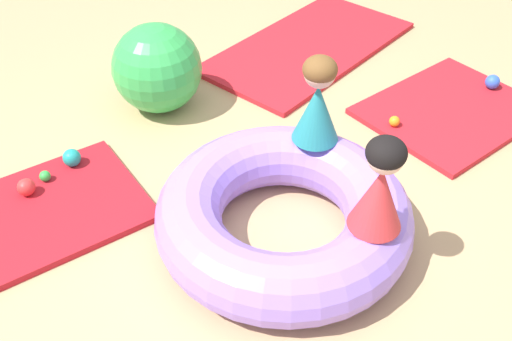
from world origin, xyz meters
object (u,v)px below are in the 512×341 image
at_px(play_ball_orange, 394,121).
at_px(exercise_ball_large, 157,68).
at_px(child_in_teal, 318,100).
at_px(play_ball_blue, 492,82).
at_px(play_ball_red, 26,187).
at_px(play_ball_teal, 72,158).
at_px(play_ball_green, 45,176).
at_px(inflatable_cushion, 283,215).
at_px(child_in_red, 380,185).

relative_size(play_ball_orange, exercise_ball_large, 0.12).
bearing_deg(child_in_teal, exercise_ball_large, -138.50).
height_order(play_ball_blue, play_ball_red, same).
distance_m(play_ball_blue, play_ball_teal, 2.94).
bearing_deg(play_ball_red, play_ball_teal, 7.40).
distance_m(play_ball_green, exercise_ball_large, 1.05).
bearing_deg(play_ball_blue, inflatable_cushion, 177.12).
relative_size(child_in_teal, play_ball_orange, 7.08).
bearing_deg(child_in_teal, play_ball_teal, -103.82).
bearing_deg(play_ball_green, play_ball_orange, -31.47).
bearing_deg(play_ball_green, play_ball_blue, -26.74).
bearing_deg(child_in_teal, play_ball_orange, 124.42).
bearing_deg(exercise_ball_large, child_in_red, -96.94).
height_order(child_in_teal, play_ball_red, child_in_teal).
bearing_deg(child_in_teal, child_in_red, 10.07).
xyz_separation_m(child_in_red, play_ball_orange, (1.12, 0.59, -0.52)).
relative_size(play_ball_blue, play_ball_orange, 1.44).
relative_size(play_ball_teal, play_ball_green, 1.67).
xyz_separation_m(inflatable_cushion, play_ball_green, (-0.66, 1.29, -0.10)).
height_order(inflatable_cushion, play_ball_green, inflatable_cushion).
height_order(child_in_teal, play_ball_blue, child_in_teal).
xyz_separation_m(play_ball_orange, play_ball_green, (-1.90, 1.16, -0.00)).
height_order(play_ball_blue, play_ball_orange, play_ball_blue).
height_order(play_ball_orange, play_ball_green, play_ball_orange).
distance_m(child_in_teal, play_ball_orange, 0.95).
bearing_deg(play_ball_green, play_ball_red, -166.32).
relative_size(play_ball_blue, play_ball_green, 1.57).
distance_m(inflatable_cushion, play_ball_red, 1.49).
distance_m(child_in_red, child_in_teal, 0.71).
height_order(child_in_teal, play_ball_green, child_in_teal).
distance_m(child_in_red, exercise_ball_large, 1.96).
bearing_deg(play_ball_red, child_in_red, -62.19).
distance_m(play_ball_blue, play_ball_orange, 0.91).
distance_m(play_ball_teal, play_ball_orange, 2.07).
bearing_deg(play_ball_blue, play_ball_orange, 164.87).
bearing_deg(inflatable_cushion, play_ball_blue, -2.88).
bearing_deg(play_ball_blue, play_ball_red, 154.87).
bearing_deg(play_ball_blue, child_in_red, -169.97).
bearing_deg(child_in_red, inflatable_cushion, 24.35).
bearing_deg(play_ball_orange, play_ball_teal, 145.50).
xyz_separation_m(child_in_teal, play_ball_blue, (1.68, -0.28, -0.50)).
xyz_separation_m(inflatable_cushion, exercise_ball_large, (0.35, 1.47, 0.13)).
distance_m(play_ball_orange, play_ball_green, 2.22).
relative_size(child_in_teal, play_ball_blue, 4.93).
distance_m(inflatable_cushion, play_ball_green, 1.45).
xyz_separation_m(child_in_red, exercise_ball_large, (0.23, 1.93, -0.29)).
bearing_deg(inflatable_cushion, child_in_teal, 21.33).
bearing_deg(child_in_red, play_ball_blue, -69.63).
height_order(child_in_red, play_ball_blue, child_in_red).
bearing_deg(play_ball_teal, play_ball_green, -177.11).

